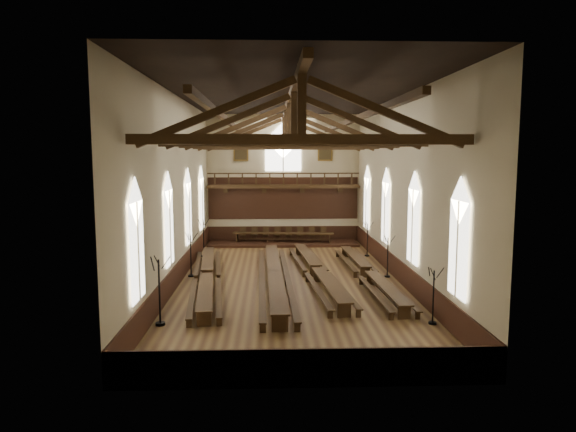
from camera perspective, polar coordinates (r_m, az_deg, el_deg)
name	(u,v)px	position (r m, az deg, el deg)	size (l,w,h in m)	color
ground	(290,281)	(28.35, 0.19, -7.21)	(26.00, 26.00, 0.00)	brown
room_walls	(290,163)	(27.50, 0.19, 5.96)	(26.00, 26.00, 26.00)	#BEB18F
wainscot_band	(290,270)	(28.21, 0.19, -6.03)	(12.00, 26.00, 1.20)	#381B10
side_windows	(290,213)	(27.68, 0.19, 0.32)	(11.85, 19.80, 4.50)	white
end_window	(283,150)	(40.39, -0.54, 7.33)	(2.80, 0.12, 3.80)	white
minstrels_gallery	(283,193)	(40.26, -0.53, 2.61)	(11.80, 1.24, 3.70)	#3C2613
portraits	(283,152)	(40.39, -0.54, 7.16)	(7.75, 0.09, 1.45)	brown
roof_trusses	(290,129)	(27.53, 0.20, 9.61)	(11.70, 25.70, 2.80)	#3C2613
refectory_row_a	(206,275)	(27.78, -9.06, -6.47)	(2.15, 14.28, 0.73)	#3C2613
refectory_row_b	(274,274)	(27.23, -1.52, -6.51)	(1.80, 15.06, 0.82)	#3C2613
refectory_row_c	(317,270)	(28.63, 3.19, -5.98)	(2.02, 14.37, 0.74)	#3C2613
refectory_row_d	(368,272)	(28.54, 8.91, -6.16)	(1.62, 13.88, 0.69)	#3C2613
dais	(283,243)	(39.48, -0.54, -3.05)	(11.40, 2.81, 0.19)	#381B10
high_table	(283,234)	(39.37, -0.54, -2.04)	(7.76, 1.58, 0.72)	#3C2613
high_chairs	(283,233)	(40.12, -0.57, -1.92)	(6.82, 0.52, 1.06)	#3C2613
candelabrum_left_near	(160,304)	(21.66, -14.06, -9.49)	(0.80, 0.88, 2.87)	black
candelabrum_left_mid	(191,263)	(29.64, -10.73, -5.19)	(0.75, 0.75, 2.53)	black
candelabrum_left_far	(204,245)	(35.20, -9.35, -3.21)	(0.79, 0.74, 2.61)	black
candelabrum_right_near	(433,307)	(22.02, 15.81, -9.70)	(0.64, 0.73, 2.36)	black
candelabrum_right_mid	(387,264)	(29.57, 10.99, -5.31)	(0.66, 0.73, 2.39)	black
candelabrum_right_far	(367,246)	(35.33, 8.80, -3.28)	(0.71, 0.69, 2.37)	black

